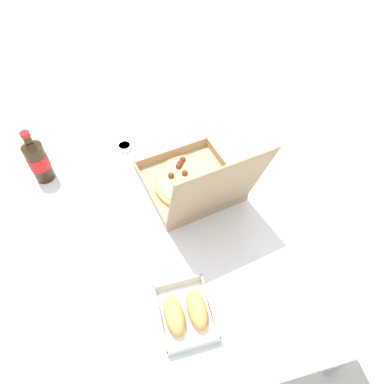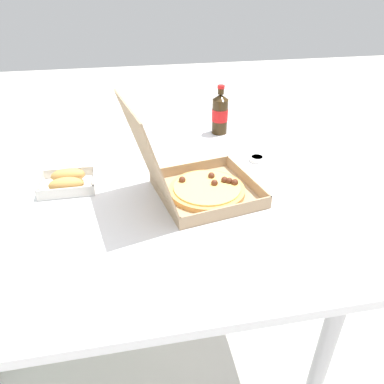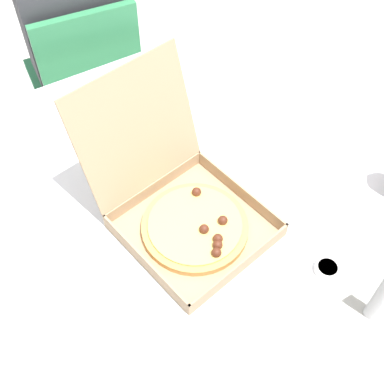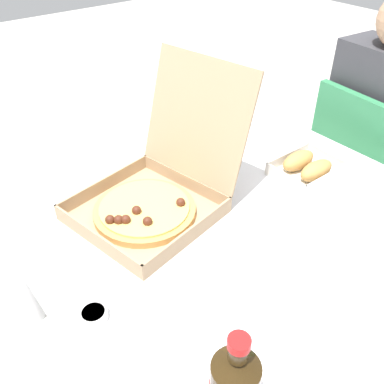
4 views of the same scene
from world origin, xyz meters
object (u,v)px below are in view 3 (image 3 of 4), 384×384
(chair, at_px, (88,79))
(diner_person, at_px, (74,24))
(bread_side_box, at_px, (152,93))
(paper_menu, at_px, (238,86))
(pizza_box_open, at_px, (185,209))
(dipping_sauce_cup, at_px, (327,269))

(chair, height_order, diner_person, diner_person)
(bread_side_box, xyz_separation_m, paper_menu, (0.26, -0.08, -0.02))
(pizza_box_open, bearing_deg, bread_side_box, 72.20)
(chair, distance_m, diner_person, 0.21)
(chair, relative_size, paper_menu, 3.95)
(chair, xyz_separation_m, diner_person, (0.01, 0.06, 0.21))
(bread_side_box, height_order, dipping_sauce_cup, bread_side_box)
(paper_menu, bearing_deg, diner_person, 131.53)
(dipping_sauce_cup, bearing_deg, bread_side_box, 95.66)
(bread_side_box, relative_size, dipping_sauce_cup, 3.40)
(bread_side_box, bearing_deg, pizza_box_open, -107.80)
(pizza_box_open, xyz_separation_m, bread_side_box, (0.14, 0.44, -0.02))
(pizza_box_open, height_order, bread_side_box, pizza_box_open)
(pizza_box_open, distance_m, dipping_sauce_cup, 0.36)
(diner_person, height_order, paper_menu, diner_person)
(chair, distance_m, bread_side_box, 0.53)
(dipping_sauce_cup, bearing_deg, paper_menu, 74.03)
(diner_person, height_order, pizza_box_open, diner_person)
(chair, bearing_deg, dipping_sauce_cup, -83.95)
(bread_side_box, bearing_deg, diner_person, 95.32)
(bread_side_box, bearing_deg, dipping_sauce_cup, -84.34)
(pizza_box_open, bearing_deg, chair, 84.55)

